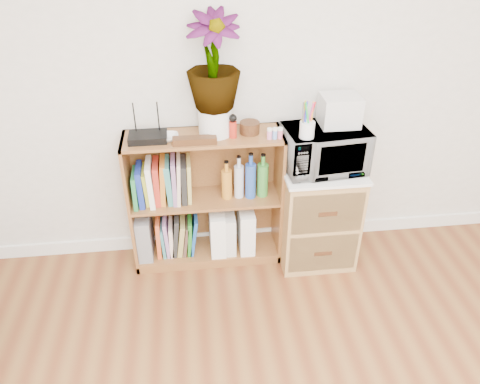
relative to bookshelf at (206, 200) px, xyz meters
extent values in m
cube|color=white|center=(0.35, 0.14, -0.42)|extent=(4.00, 0.02, 0.10)
cube|color=brown|center=(0.00, 0.00, 0.00)|extent=(1.00, 0.30, 0.95)
cube|color=#9E7542|center=(0.75, -0.08, -0.12)|extent=(0.50, 0.45, 0.70)
imported|color=white|center=(0.75, -0.08, 0.38)|extent=(0.53, 0.38, 0.28)
cylinder|color=white|center=(0.60, -0.18, 0.57)|extent=(0.09, 0.09, 0.10)
cube|color=silver|center=(0.84, -0.03, 0.61)|extent=(0.23, 0.20, 0.19)
cube|color=black|center=(-0.33, -0.02, 0.50)|extent=(0.23, 0.16, 0.04)
imported|color=white|center=(-0.21, -0.03, 0.49)|extent=(0.13, 0.13, 0.03)
cylinder|color=silver|center=(0.08, 0.02, 0.56)|extent=(0.20, 0.20, 0.17)
imported|color=#35722D|center=(0.08, 0.02, 0.93)|extent=(0.31, 0.31, 0.56)
cube|color=#3A1D0F|center=(-0.05, -0.10, 0.50)|extent=(0.26, 0.07, 0.04)
cylinder|color=#B12415|center=(0.18, -0.04, 0.53)|extent=(0.05, 0.05, 0.10)
cylinder|color=#371B0F|center=(0.29, 0.01, 0.51)|extent=(0.12, 0.12, 0.07)
cube|color=#D1749B|center=(0.43, -0.09, 0.50)|extent=(0.10, 0.04, 0.05)
cube|color=gray|center=(-0.43, 0.00, -0.24)|extent=(0.10, 0.26, 0.32)
cube|color=white|center=(0.07, -0.01, -0.24)|extent=(0.10, 0.26, 0.32)
cube|color=silver|center=(0.14, -0.01, -0.26)|extent=(0.09, 0.24, 0.30)
cube|color=white|center=(0.27, -0.01, -0.24)|extent=(0.10, 0.26, 0.32)
cube|color=#228041|center=(-0.45, 0.00, 0.14)|extent=(0.03, 0.20, 0.23)
cube|color=navy|center=(-0.41, 0.00, 0.15)|extent=(0.04, 0.20, 0.26)
cube|color=yellow|center=(-0.38, 0.00, 0.14)|extent=(0.03, 0.20, 0.23)
cube|color=white|center=(-0.35, 0.00, 0.17)|extent=(0.04, 0.20, 0.30)
cube|color=#B62D1F|center=(-0.31, 0.00, 0.16)|extent=(0.04, 0.20, 0.28)
cube|color=#C47022|center=(-0.27, 0.00, 0.17)|extent=(0.05, 0.20, 0.29)
cube|color=teal|center=(-0.23, 0.00, 0.17)|extent=(0.05, 0.20, 0.28)
cube|color=#8A6394|center=(-0.20, 0.00, 0.18)|extent=(0.03, 0.20, 0.30)
cube|color=beige|center=(-0.17, 0.00, 0.18)|extent=(0.04, 0.20, 0.30)
cube|color=black|center=(-0.14, 0.00, 0.16)|extent=(0.04, 0.20, 0.28)
cube|color=tan|center=(-0.10, 0.00, 0.16)|extent=(0.03, 0.20, 0.28)
cylinder|color=#C57C25|center=(0.14, 0.00, 0.16)|extent=(0.07, 0.07, 0.26)
cylinder|color=silver|center=(0.22, 0.00, 0.17)|extent=(0.06, 0.06, 0.29)
cylinder|color=#254EAE|center=(0.30, 0.00, 0.18)|extent=(0.07, 0.07, 0.31)
cylinder|color=#388A32|center=(0.38, 0.00, 0.17)|extent=(0.07, 0.07, 0.30)
cube|color=#D85326|center=(-0.34, 0.00, -0.26)|extent=(0.03, 0.19, 0.29)
cube|color=teal|center=(-0.31, 0.00, -0.29)|extent=(0.03, 0.19, 0.23)
cube|color=#A073AD|center=(-0.28, 0.00, -0.27)|extent=(0.04, 0.19, 0.28)
cube|color=#FFDAC6|center=(-0.25, 0.00, -0.29)|extent=(0.03, 0.19, 0.23)
cube|color=#262626|center=(-0.22, 0.00, -0.26)|extent=(0.07, 0.19, 0.30)
cube|color=#A1904A|center=(-0.18, 0.00, -0.28)|extent=(0.07, 0.19, 0.25)
cube|color=#4E372C|center=(-0.15, 0.00, -0.29)|extent=(0.06, 0.19, 0.23)
cube|color=#1F7720|center=(-0.13, 0.00, -0.27)|extent=(0.04, 0.19, 0.27)
cube|color=#1A4D9F|center=(-0.10, 0.00, -0.26)|extent=(0.07, 0.19, 0.28)
camera|label=1|loc=(-0.08, -2.61, 1.73)|focal=35.00mm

